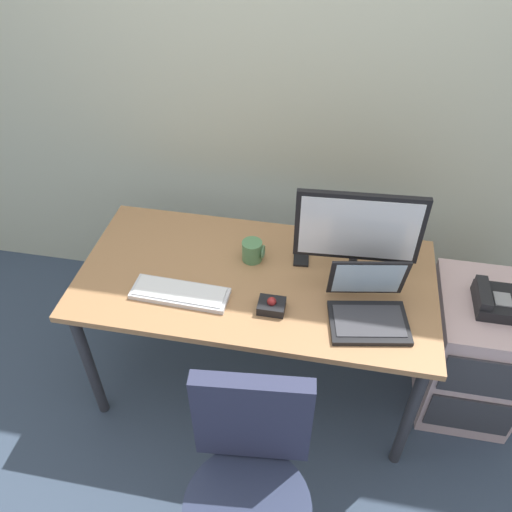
{
  "coord_description": "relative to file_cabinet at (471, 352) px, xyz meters",
  "views": [
    {
      "loc": [
        0.3,
        -1.61,
        2.32
      ],
      "look_at": [
        0.0,
        0.0,
        0.86
      ],
      "focal_mm": 36.48,
      "sensor_mm": 36.0,
      "label": 1
    }
  ],
  "objects": [
    {
      "name": "cell_phone",
      "position": [
        -0.85,
        0.07,
        0.41
      ],
      "size": [
        0.08,
        0.15,
        0.01
      ],
      "primitive_type": "cube",
      "rotation": [
        0.0,
        0.0,
        0.09
      ],
      "color": "black",
      "rests_on": "desk"
    },
    {
      "name": "back_wall",
      "position": [
        -1.03,
        0.64,
        1.07
      ],
      "size": [
        6.0,
        0.1,
        2.8
      ],
      "primitive_type": "cube",
      "color": "beige",
      "rests_on": "ground"
    },
    {
      "name": "trackball_mouse",
      "position": [
        -0.93,
        -0.27,
        0.43
      ],
      "size": [
        0.11,
        0.09,
        0.07
      ],
      "color": "black",
      "rests_on": "desk"
    },
    {
      "name": "desk",
      "position": [
        -1.03,
        -0.1,
        0.33
      ],
      "size": [
        1.56,
        0.78,
        0.74
      ],
      "color": "#A7764B",
      "rests_on": "ground"
    },
    {
      "name": "laptop",
      "position": [
        -0.54,
        -0.24,
        0.46
      ],
      "size": [
        0.35,
        0.33,
        0.24
      ],
      "color": "black",
      "rests_on": "desk"
    },
    {
      "name": "desk_phone",
      "position": [
        -0.01,
        -0.02,
        0.37
      ],
      "size": [
        0.17,
        0.2,
        0.09
      ],
      "color": "black",
      "rests_on": "file_cabinet"
    },
    {
      "name": "file_cabinet",
      "position": [
        0.0,
        0.0,
        0.0
      ],
      "size": [
        0.42,
        0.53,
        0.67
      ],
      "color": "beige",
      "rests_on": "ground"
    },
    {
      "name": "office_chair",
      "position": [
        -0.9,
        -0.92,
        0.11
      ],
      "size": [
        0.52,
        0.52,
        0.96
      ],
      "color": "black",
      "rests_on": "ground"
    },
    {
      "name": "coffee_mug",
      "position": [
        -1.06,
        0.01,
        0.46
      ],
      "size": [
        0.1,
        0.09,
        0.1
      ],
      "color": "#4F8150",
      "rests_on": "desk"
    },
    {
      "name": "keyboard",
      "position": [
        -1.32,
        -0.27,
        0.42
      ],
      "size": [
        0.41,
        0.15,
        0.03
      ],
      "color": "silver",
      "rests_on": "desk"
    },
    {
      "name": "ground_plane",
      "position": [
        -1.03,
        -0.1,
        -0.33
      ],
      "size": [
        8.0,
        8.0,
        0.0
      ],
      "primitive_type": "plane",
      "color": "#38465B"
    },
    {
      "name": "monitor_main",
      "position": [
        -0.62,
        -0.03,
        0.66
      ],
      "size": [
        0.51,
        0.18,
        0.44
      ],
      "color": "#262628",
      "rests_on": "desk"
    }
  ]
}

